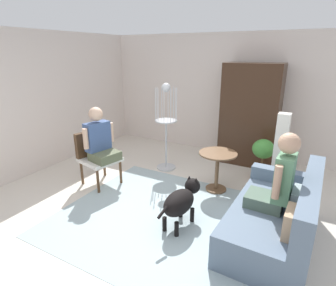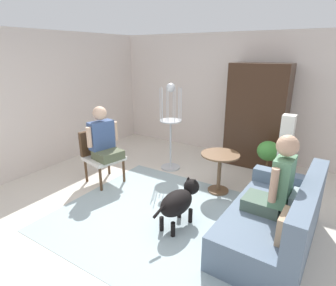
{
  "view_description": "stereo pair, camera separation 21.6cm",
  "coord_description": "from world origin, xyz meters",
  "px_view_note": "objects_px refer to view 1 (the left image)",
  "views": [
    {
      "loc": [
        1.51,
        -2.89,
        2.14
      ],
      "look_at": [
        -0.18,
        0.19,
        0.96
      ],
      "focal_mm": 29.33,
      "sensor_mm": 36.0,
      "label": 1
    },
    {
      "loc": [
        1.69,
        -2.78,
        2.14
      ],
      "look_at": [
        -0.18,
        0.19,
        0.96
      ],
      "focal_mm": 29.33,
      "sensor_mm": 36.0,
      "label": 2
    }
  ],
  "objects_px": {
    "armchair": "(96,153)",
    "potted_plant": "(262,157)",
    "couch": "(278,217)",
    "dog": "(181,200)",
    "person_on_couch": "(279,179)",
    "bird_cage_stand": "(166,126)",
    "armoire_cabinet": "(250,115)",
    "person_on_armchair": "(100,139)",
    "column_lamp": "(279,154)",
    "round_end_table": "(217,165)"
  },
  "relations": [
    {
      "from": "column_lamp",
      "to": "couch",
      "type": "bearing_deg",
      "value": -81.28
    },
    {
      "from": "potted_plant",
      "to": "column_lamp",
      "type": "height_order",
      "value": "column_lamp"
    },
    {
      "from": "bird_cage_stand",
      "to": "armoire_cabinet",
      "type": "xyz_separation_m",
      "value": [
        1.27,
        1.06,
        0.14
      ]
    },
    {
      "from": "couch",
      "to": "potted_plant",
      "type": "bearing_deg",
      "value": 107.18
    },
    {
      "from": "armchair",
      "to": "person_on_armchair",
      "type": "xyz_separation_m",
      "value": [
        0.14,
        -0.03,
        0.28
      ]
    },
    {
      "from": "couch",
      "to": "dog",
      "type": "relative_size",
      "value": 1.98
    },
    {
      "from": "couch",
      "to": "bird_cage_stand",
      "type": "relative_size",
      "value": 1.06
    },
    {
      "from": "person_on_couch",
      "to": "person_on_armchair",
      "type": "height_order",
      "value": "person_on_couch"
    },
    {
      "from": "armchair",
      "to": "armoire_cabinet",
      "type": "relative_size",
      "value": 0.45
    },
    {
      "from": "person_on_couch",
      "to": "bird_cage_stand",
      "type": "height_order",
      "value": "bird_cage_stand"
    },
    {
      "from": "person_on_armchair",
      "to": "dog",
      "type": "distance_m",
      "value": 1.76
    },
    {
      "from": "person_on_couch",
      "to": "person_on_armchair",
      "type": "xyz_separation_m",
      "value": [
        -2.73,
        0.13,
        0.01
      ]
    },
    {
      "from": "armchair",
      "to": "round_end_table",
      "type": "relative_size",
      "value": 1.37
    },
    {
      "from": "armchair",
      "to": "dog",
      "type": "height_order",
      "value": "armchair"
    },
    {
      "from": "person_on_couch",
      "to": "dog",
      "type": "relative_size",
      "value": 1.06
    },
    {
      "from": "person_on_armchair",
      "to": "potted_plant",
      "type": "xyz_separation_m",
      "value": [
        2.3,
        1.45,
        -0.38
      ]
    },
    {
      "from": "dog",
      "to": "column_lamp",
      "type": "distance_m",
      "value": 1.82
    },
    {
      "from": "dog",
      "to": "bird_cage_stand",
      "type": "xyz_separation_m",
      "value": [
        -1.05,
        1.49,
        0.48
      ]
    },
    {
      "from": "armchair",
      "to": "dog",
      "type": "bearing_deg",
      "value": -13.15
    },
    {
      "from": "armchair",
      "to": "person_on_couch",
      "type": "xyz_separation_m",
      "value": [
        2.87,
        -0.16,
        0.26
      ]
    },
    {
      "from": "dog",
      "to": "potted_plant",
      "type": "bearing_deg",
      "value": 70.78
    },
    {
      "from": "couch",
      "to": "column_lamp",
      "type": "height_order",
      "value": "column_lamp"
    },
    {
      "from": "couch",
      "to": "person_on_couch",
      "type": "relative_size",
      "value": 1.87
    },
    {
      "from": "person_on_armchair",
      "to": "bird_cage_stand",
      "type": "xyz_separation_m",
      "value": [
        0.61,
        1.1,
        0.03
      ]
    },
    {
      "from": "armchair",
      "to": "potted_plant",
      "type": "xyz_separation_m",
      "value": [
        2.44,
        1.42,
        -0.1
      ]
    },
    {
      "from": "couch",
      "to": "potted_plant",
      "type": "distance_m",
      "value": 1.64
    },
    {
      "from": "potted_plant",
      "to": "column_lamp",
      "type": "distance_m",
      "value": 0.47
    },
    {
      "from": "person_on_armchair",
      "to": "round_end_table",
      "type": "relative_size",
      "value": 1.31
    },
    {
      "from": "bird_cage_stand",
      "to": "column_lamp",
      "type": "height_order",
      "value": "bird_cage_stand"
    },
    {
      "from": "round_end_table",
      "to": "bird_cage_stand",
      "type": "xyz_separation_m",
      "value": [
        -1.14,
        0.38,
        0.39
      ]
    },
    {
      "from": "dog",
      "to": "column_lamp",
      "type": "bearing_deg",
      "value": 58.67
    },
    {
      "from": "armoire_cabinet",
      "to": "bird_cage_stand",
      "type": "bearing_deg",
      "value": -140.08
    },
    {
      "from": "column_lamp",
      "to": "armchair",
      "type": "bearing_deg",
      "value": -157.79
    },
    {
      "from": "round_end_table",
      "to": "potted_plant",
      "type": "xyz_separation_m",
      "value": [
        0.55,
        0.73,
        -0.01
      ]
    },
    {
      "from": "armchair",
      "to": "couch",
      "type": "bearing_deg",
      "value": -2.72
    },
    {
      "from": "armchair",
      "to": "column_lamp",
      "type": "height_order",
      "value": "column_lamp"
    },
    {
      "from": "potted_plant",
      "to": "person_on_couch",
      "type": "bearing_deg",
      "value": -74.65
    },
    {
      "from": "round_end_table",
      "to": "couch",
      "type": "bearing_deg",
      "value": -38.71
    },
    {
      "from": "potted_plant",
      "to": "couch",
      "type": "bearing_deg",
      "value": -72.82
    },
    {
      "from": "person_on_couch",
      "to": "armchair",
      "type": "bearing_deg",
      "value": 176.81
    },
    {
      "from": "couch",
      "to": "person_on_armchair",
      "type": "bearing_deg",
      "value": 177.79
    },
    {
      "from": "person_on_armchair",
      "to": "potted_plant",
      "type": "bearing_deg",
      "value": 32.32
    },
    {
      "from": "person_on_couch",
      "to": "column_lamp",
      "type": "height_order",
      "value": "person_on_couch"
    },
    {
      "from": "couch",
      "to": "person_on_armchair",
      "type": "xyz_separation_m",
      "value": [
        -2.78,
        0.11,
        0.51
      ]
    },
    {
      "from": "column_lamp",
      "to": "round_end_table",
      "type": "bearing_deg",
      "value": -153.51
    },
    {
      "from": "round_end_table",
      "to": "armoire_cabinet",
      "type": "height_order",
      "value": "armoire_cabinet"
    },
    {
      "from": "dog",
      "to": "bird_cage_stand",
      "type": "height_order",
      "value": "bird_cage_stand"
    },
    {
      "from": "potted_plant",
      "to": "armoire_cabinet",
      "type": "height_order",
      "value": "armoire_cabinet"
    },
    {
      "from": "bird_cage_stand",
      "to": "person_on_couch",
      "type": "bearing_deg",
      "value": -30.08
    },
    {
      "from": "person_on_armchair",
      "to": "couch",
      "type": "bearing_deg",
      "value": -2.21
    }
  ]
}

